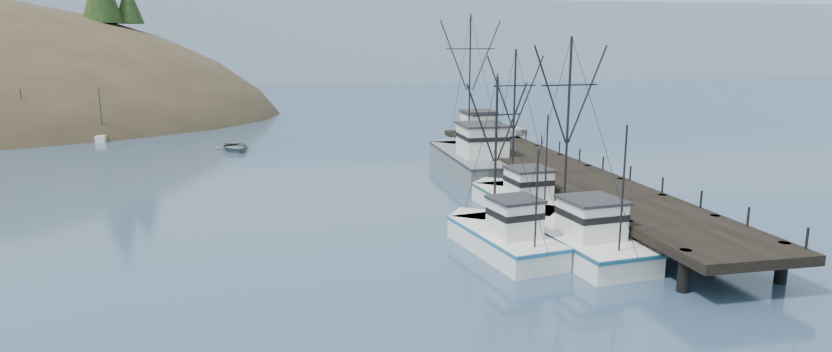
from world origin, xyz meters
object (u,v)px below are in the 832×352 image
Objects in this scene: trawler_near at (573,236)px; trawler_far at (518,200)px; work_vessel at (474,159)px; motorboat at (235,150)px; trawler_mid at (501,237)px; pickup_truck at (503,130)px; pier at (556,171)px; pier_shed at (478,125)px.

trawler_near is 8.45m from trawler_far.
work_vessel reaches higher than motorboat.
work_vessel reaches higher than trawler_mid.
motorboat is at bearing 61.71° from pickup_truck.
trawler_near is 22.03m from work_vessel.
pier is 15.91m from pickup_truck.
work_vessel reaches higher than pickup_truck.
work_vessel is (1.06, 22.00, 0.41)m from trawler_near.
pier_shed is at bearing 75.18° from trawler_mid.
motorboat is (-25.04, 25.48, -1.69)m from pier.
motorboat is at bearing 113.09° from trawler_mid.
trawler_far is (-4.85, -4.83, -0.87)m from pier.
trawler_near is 29.81m from pickup_truck.
pier is 8.40× the size of pickup_truck.
trawler_mid is 0.88× the size of trawler_far.
trawler_near is 43.70m from motorboat.
trawler_near is (-4.85, -13.28, -0.87)m from pier.
pickup_truck is (1.37, 15.81, 1.04)m from pier.
pier is at bearing 55.24° from trawler_mid.
pier is at bearing -61.08° from motorboat.
trawler_near is 3.72× the size of pier_shed.
pier is 3.70× the size of trawler_near.
pickup_truck is 1.00× the size of motorboat.
motorboat is at bearing 117.51° from trawler_near.
trawler_far is 2.14× the size of motorboat.
trawler_near reaches higher than pier.
pickup_truck is at bearing 18.15° from pier_shed.
trawler_mid reaches higher than motorboat.
trawler_mid is 30.28m from pickup_truck.
pier_shed is (7.28, 27.52, 2.60)m from trawler_mid.
pickup_truck is at bearing 53.91° from work_vessel.
work_vessel is at bearing 87.26° from trawler_near.
pickup_truck is (6.22, 20.64, 1.91)m from trawler_far.
pier is 15.42m from trawler_mid.
pier_shed reaches higher than pickup_truck.
pickup_truck reaches higher than motorboat.
trawler_mid is at bearing -82.48° from motorboat.
trawler_far reaches higher than motorboat.
pickup_truck is at bearing -35.68° from motorboat.
trawler_near reaches higher than trawler_far.
work_vessel is at bearing 113.53° from pier.
trawler_near is 28.47m from pier_shed.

